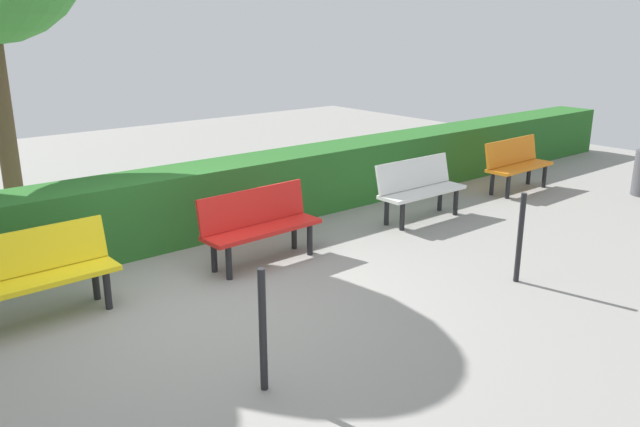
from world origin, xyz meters
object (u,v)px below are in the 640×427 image
(bench_orange, at_px, (516,162))
(bench_red, at_px, (259,223))
(bench_yellow, at_px, (30,272))
(bench_white, at_px, (419,186))

(bench_orange, height_order, bench_red, same)
(bench_orange, height_order, bench_yellow, same)
(bench_orange, bearing_deg, bench_yellow, -1.81)
(bench_red, bearing_deg, bench_yellow, -3.92)
(bench_orange, relative_size, bench_yellow, 0.90)
(bench_orange, distance_m, bench_white, 2.48)
(bench_orange, distance_m, bench_yellow, 7.73)
(bench_white, xyz_separation_m, bench_yellow, (5.26, -0.12, 0.00))
(bench_white, height_order, bench_yellow, same)
(bench_orange, bearing_deg, bench_white, -0.01)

